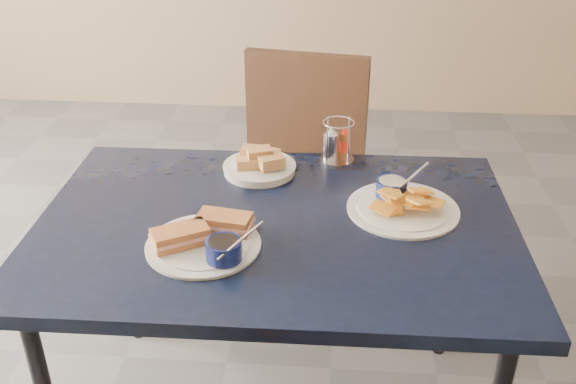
# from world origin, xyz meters

# --- Properties ---
(ground) EXTENTS (6.00, 6.00, 0.00)m
(ground) POSITION_xyz_m (0.00, 0.00, 0.00)
(ground) COLOR #58595E
(ground) RESTS_ON ground
(dining_table) EXTENTS (1.31, 0.88, 0.75)m
(dining_table) POSITION_xyz_m (0.21, -0.22, 0.69)
(dining_table) COLOR black
(dining_table) RESTS_ON ground
(chair_far) EXTENTS (0.53, 0.51, 0.98)m
(chair_far) POSITION_xyz_m (0.21, 0.46, 0.56)
(chair_far) COLOR #311C10
(chair_far) RESTS_ON ground
(sandwich_plate) EXTENTS (0.31, 0.30, 0.12)m
(sandwich_plate) POSITION_xyz_m (0.04, -0.36, 0.77)
(sandwich_plate) COLOR white
(sandwich_plate) RESTS_ON dining_table
(plantain_plate) EXTENTS (0.31, 0.31, 0.12)m
(plantain_plate) POSITION_xyz_m (0.55, -0.12, 0.77)
(plantain_plate) COLOR white
(plantain_plate) RESTS_ON dining_table
(bread_basket) EXTENTS (0.22, 0.22, 0.08)m
(bread_basket) POSITION_xyz_m (0.13, 0.06, 0.78)
(bread_basket) COLOR white
(bread_basket) RESTS_ON dining_table
(condiment_caddy) EXTENTS (0.11, 0.11, 0.14)m
(condiment_caddy) POSITION_xyz_m (0.36, 0.17, 0.81)
(condiment_caddy) COLOR silver
(condiment_caddy) RESTS_ON dining_table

